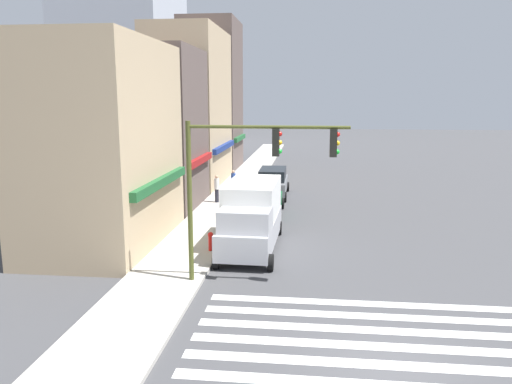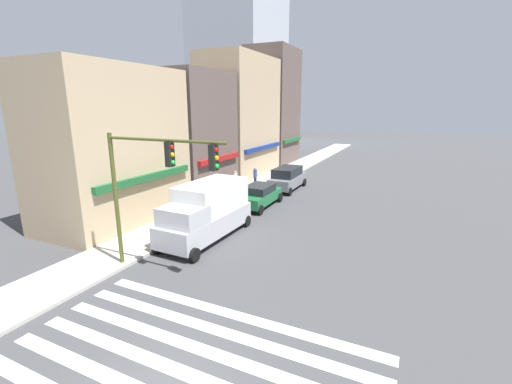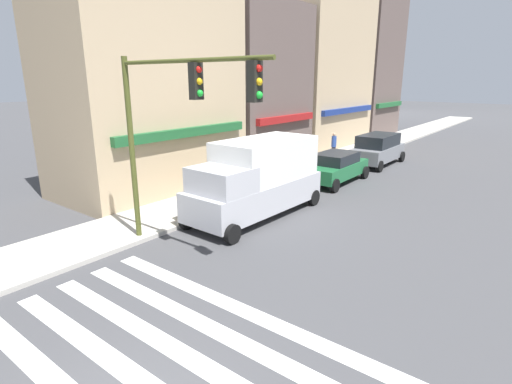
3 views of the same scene
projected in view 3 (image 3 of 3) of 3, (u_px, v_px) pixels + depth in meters
storefront_row at (299, 73)px, 29.00m from camera, size 33.16×5.30×13.84m
traffic_signal at (173, 113)px, 11.30m from camera, size 0.32×5.71×5.99m
box_truck_silver at (257, 177)px, 15.70m from camera, size 6.25×2.42×3.04m
sedan_green at (336, 167)px, 21.05m from camera, size 4.42×2.02×1.59m
suv_grey at (378, 149)px, 25.38m from camera, size 4.72×2.12×1.94m
pedestrian_blue_shirt at (334, 146)px, 26.25m from camera, size 0.32×0.32×1.77m
pedestrian_white_shirt at (306, 149)px, 24.95m from camera, size 0.32×0.32×1.77m
fire_hydrant at (211, 198)px, 16.30m from camera, size 0.24×0.24×0.84m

